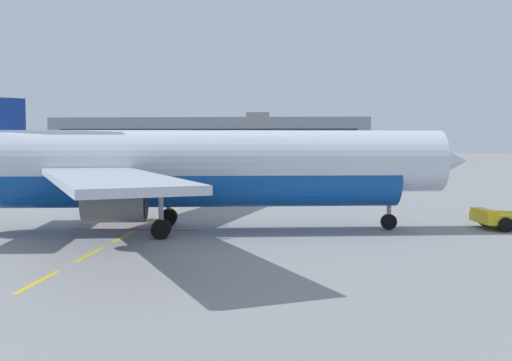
# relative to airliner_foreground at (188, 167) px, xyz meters

# --- Properties ---
(ground) EXTENTS (400.00, 400.00, 0.00)m
(ground) POSITION_rel_airliner_foreground_xyz_m (18.63, 18.47, -3.95)
(ground) COLOR gray
(apron_paint_markings) EXTENTS (8.00, 93.33, 0.01)m
(apron_paint_markings) POSITION_rel_airliner_foreground_xyz_m (-3.37, 14.62, -3.95)
(apron_paint_markings) COLOR yellow
(apron_paint_markings) RESTS_ON ground
(airliner_foreground) EXTENTS (34.79, 34.28, 12.20)m
(airliner_foreground) POSITION_rel_airliner_foreground_xyz_m (0.00, 0.00, 0.00)
(airliner_foreground) COLOR silver
(airliner_foreground) RESTS_ON ground
(airliner_mid_left) EXTENTS (26.22, 27.22, 11.15)m
(airliner_mid_left) POSITION_rel_airliner_foreground_xyz_m (-24.27, 52.46, -0.34)
(airliner_mid_left) COLOR silver
(airliner_mid_left) RESTS_ON ground
(terminal_satellite) EXTENTS (85.44, 21.32, 12.93)m
(terminal_satellite) POSITION_rel_airliner_foreground_xyz_m (-19.47, 134.53, 1.73)
(terminal_satellite) COLOR gray
(terminal_satellite) RESTS_ON ground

